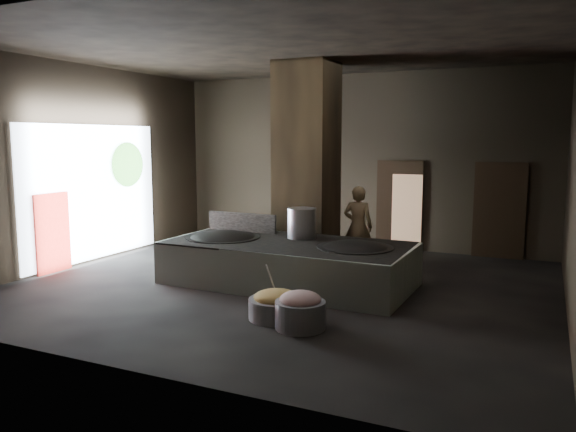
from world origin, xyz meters
The scene contains 27 objects.
floor centered at (0.00, 0.00, -0.05)m, with size 10.00×9.00×0.10m, color black.
ceiling centered at (0.00, 0.00, 4.55)m, with size 10.00×9.00×0.10m, color black.
back_wall centered at (0.00, 4.55, 2.25)m, with size 10.00×0.10×4.50m, color black.
front_wall centered at (0.00, -4.55, 2.25)m, with size 10.00×0.10×4.50m, color black.
left_wall centered at (-5.05, 0.00, 2.25)m, with size 0.10×9.00×4.50m, color black.
pillar centered at (-0.30, 1.90, 2.25)m, with size 1.20×1.20×4.50m, color black.
hearth_platform centered at (0.06, 0.11, 0.41)m, with size 4.75×2.27×0.83m, color silver.
platform_cap centered at (0.06, 0.11, 0.82)m, with size 4.65×2.23×0.03m, color black.
wok_left centered at (-1.39, 0.06, 0.75)m, with size 1.50×1.50×0.41m, color black.
wok_left_rim centered at (-1.39, 0.06, 0.82)m, with size 1.53×1.53×0.05m, color black.
wok_right centered at (1.41, 0.16, 0.75)m, with size 1.39×1.39×0.39m, color black.
wok_right_rim centered at (1.41, 0.16, 0.82)m, with size 1.42×1.42×0.05m, color black.
stock_pot centered at (0.11, 0.66, 1.13)m, with size 0.58×0.58×0.62m, color #A6A8AE.
splash_guard centered at (-1.39, 0.86, 1.03)m, with size 1.65×0.06×0.41m, color black.
cook centered at (0.83, 2.17, 0.90)m, with size 0.66×0.42×1.80m, color #98774D.
veg_basin centered at (0.80, -1.92, 0.16)m, with size 0.88×0.88×0.33m, color gray.
veg_fill centered at (0.80, -1.92, 0.35)m, with size 0.72×0.72×0.22m, color #9AA34F.
ladle centered at (0.65, -1.77, 0.55)m, with size 0.03×0.03×0.70m, color #A6A8AE.
meat_basin centered at (1.33, -2.18, 0.21)m, with size 0.76×0.76×0.42m, color gray.
meat_fill centered at (1.33, -2.18, 0.45)m, with size 0.63×0.63×0.24m, color #BF7376.
doorway_near centered at (1.20, 4.45, 1.10)m, with size 1.18×0.08×2.38m, color black.
doorway_near_glow centered at (1.40, 4.41, 1.05)m, with size 0.76×0.04×1.79m, color #8C6647.
doorway_far centered at (3.60, 4.45, 1.10)m, with size 1.18×0.08×2.38m, color black.
doorway_far_glow centered at (3.33, 4.68, 1.05)m, with size 0.83×0.04×1.96m, color #8C6647.
left_opening centered at (-4.95, 0.20, 1.60)m, with size 0.04×4.20×3.10m, color white.
pavilion_sliver centered at (-4.88, -1.10, 0.85)m, with size 0.05×0.90×1.70m, color maroon.
tree_silhouette centered at (-4.85, 1.30, 2.20)m, with size 0.28×1.10×1.10m, color #194714.
Camera 1 is at (4.58, -9.66, 2.83)m, focal length 35.00 mm.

